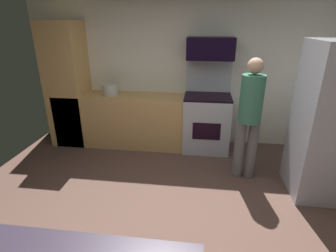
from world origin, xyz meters
name	(u,v)px	position (x,y,z in m)	size (l,w,h in m)	color
ground_plane	(158,225)	(0.00, 0.00, -0.01)	(5.20, 4.80, 0.02)	brown
wall_back	(179,69)	(0.00, 2.34, 1.30)	(5.20, 0.12, 2.60)	silver
lower_cabinet_run	(126,120)	(-0.90, 1.98, 0.45)	(2.40, 0.60, 0.90)	tan
cabinet_column	(68,85)	(-1.90, 1.98, 1.05)	(0.60, 0.60, 2.10)	tan
oven_range	(206,120)	(0.52, 1.97, 0.51)	(0.76, 0.65, 1.51)	#B7BAC4
microwave	(210,48)	(0.52, 2.06, 1.68)	(0.74, 0.38, 0.34)	black
person_cook	(250,115)	(1.05, 1.12, 0.94)	(0.31, 0.30, 1.67)	slate
stock_pot	(110,90)	(-1.14, 1.98, 0.99)	(0.27, 0.27, 0.19)	beige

